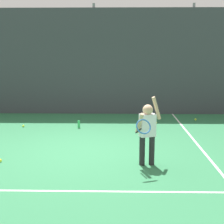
# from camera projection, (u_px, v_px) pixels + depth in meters

# --- Properties ---
(ground_plane) EXTENTS (20.00, 20.00, 0.00)m
(ground_plane) POSITION_uv_depth(u_px,v_px,m) (81.00, 149.00, 7.52)
(ground_plane) COLOR #2D7247
(court_line_baseline) EXTENTS (9.00, 0.05, 0.00)m
(court_line_baseline) POSITION_uv_depth(u_px,v_px,m) (65.00, 191.00, 5.30)
(court_line_baseline) COLOR white
(court_line_baseline) RESTS_ON ground
(court_line_sideline) EXTENTS (0.05, 9.00, 0.00)m
(court_line_sideline) POSITION_uv_depth(u_px,v_px,m) (193.00, 138.00, 8.44)
(court_line_sideline) COLOR white
(court_line_sideline) RESTS_ON ground
(back_fence_windscreen) EXTENTS (13.78, 0.08, 3.63)m
(back_fence_windscreen) POSITION_uv_depth(u_px,v_px,m) (94.00, 62.00, 11.42)
(back_fence_windscreen) COLOR #383D42
(back_fence_windscreen) RESTS_ON ground
(fence_post_2) EXTENTS (0.09, 0.09, 3.78)m
(fence_post_2) POSITION_uv_depth(u_px,v_px,m) (94.00, 60.00, 11.46)
(fence_post_2) COLOR slate
(fence_post_2) RESTS_ON ground
(fence_post_3) EXTENTS (0.09, 0.09, 3.78)m
(fence_post_3) POSITION_uv_depth(u_px,v_px,m) (192.00, 60.00, 11.39)
(fence_post_3) COLOR slate
(fence_post_3) RESTS_ON ground
(tennis_player) EXTENTS (0.56, 0.75, 1.35)m
(tennis_player) POSITION_uv_depth(u_px,v_px,m) (147.00, 129.00, 6.37)
(tennis_player) COLOR #232326
(tennis_player) RESTS_ON ground
(water_bottle) EXTENTS (0.07, 0.07, 0.22)m
(water_bottle) POSITION_uv_depth(u_px,v_px,m) (79.00, 124.00, 9.56)
(water_bottle) COLOR green
(water_bottle) RESTS_ON ground
(tennis_ball_2) EXTENTS (0.07, 0.07, 0.07)m
(tennis_ball_2) POSITION_uv_depth(u_px,v_px,m) (195.00, 119.00, 10.58)
(tennis_ball_2) COLOR #CCE033
(tennis_ball_2) RESTS_ON ground
(tennis_ball_3) EXTENTS (0.07, 0.07, 0.07)m
(tennis_ball_3) POSITION_uv_depth(u_px,v_px,m) (156.00, 123.00, 10.10)
(tennis_ball_3) COLOR #CCE033
(tennis_ball_3) RESTS_ON ground
(tennis_ball_5) EXTENTS (0.07, 0.07, 0.07)m
(tennis_ball_5) POSITION_uv_depth(u_px,v_px,m) (0.00, 160.00, 6.67)
(tennis_ball_5) COLOR #CCE033
(tennis_ball_5) RESTS_ON ground
(tennis_ball_8) EXTENTS (0.07, 0.07, 0.07)m
(tennis_ball_8) POSITION_uv_depth(u_px,v_px,m) (23.00, 126.00, 9.68)
(tennis_ball_8) COLOR #CCE033
(tennis_ball_8) RESTS_ON ground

